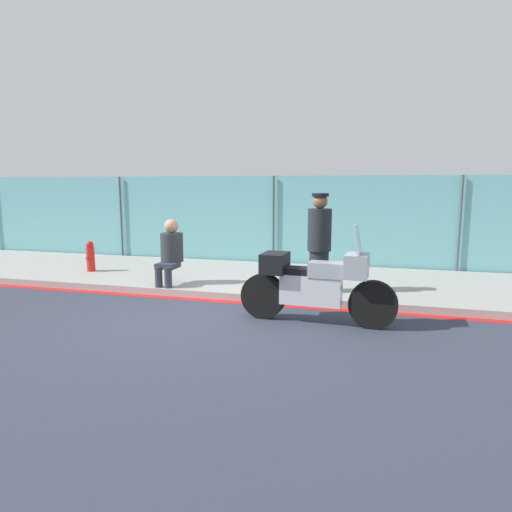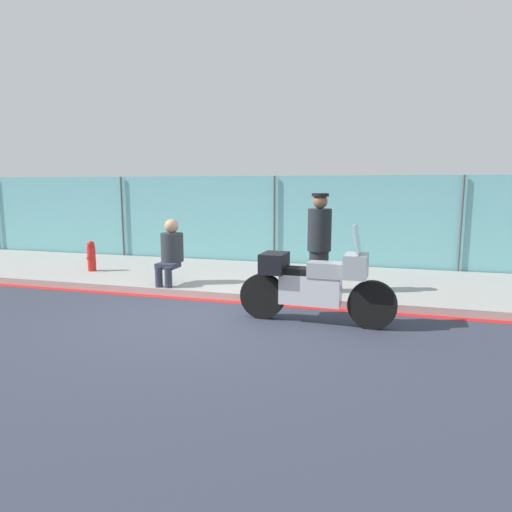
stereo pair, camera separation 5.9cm
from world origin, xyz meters
TOP-DOWN VIEW (x-y plane):
  - ground_plane at (0.00, 0.00)m, footprint 120.00×120.00m
  - sidewalk at (0.00, 2.86)m, footprint 31.35×3.39m
  - curb_paint_stripe at (0.00, 1.08)m, footprint 31.35×0.18m
  - storefront_fence at (0.00, 4.65)m, footprint 29.78×0.17m
  - motorcycle at (1.66, 0.27)m, footprint 2.34×0.56m
  - officer_standing at (1.51, 1.74)m, footprint 0.42×0.42m
  - person_seated_on_curb at (-1.33, 1.61)m, footprint 0.44×0.67m
  - fire_hydrant at (-3.65, 2.34)m, footprint 0.18×0.23m

SIDE VIEW (x-z plane):
  - ground_plane at x=0.00m, z-range 0.00..0.00m
  - curb_paint_stripe at x=0.00m, z-range 0.00..0.01m
  - sidewalk at x=0.00m, z-range 0.00..0.13m
  - fire_hydrant at x=-3.65m, z-range 0.13..0.81m
  - motorcycle at x=1.66m, z-range -0.14..1.34m
  - person_seated_on_curb at x=-1.33m, z-range 0.19..1.44m
  - officer_standing at x=1.51m, z-range 0.15..1.91m
  - storefront_fence at x=0.00m, z-range 0.00..2.25m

